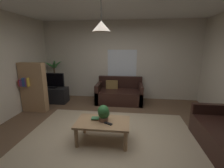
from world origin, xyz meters
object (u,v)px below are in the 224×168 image
object	(u,v)px
couch_under_window	(119,94)
tv	(52,80)
remote_on_table_0	(108,123)
pendant_lamp	(101,26)
potted_plant_on_table	(104,113)
bookshelf_corner	(33,87)
tv_stand	(54,95)
coffee_table	(103,125)
book_on_table_1	(95,118)
potted_palm_corner	(55,79)
book_on_table_0	(96,119)

from	to	relation	value
couch_under_window	tv	size ratio (longest dim) A/B	1.90
remote_on_table_0	pendant_lamp	bearing A→B (deg)	-102.47
remote_on_table_0	potted_plant_on_table	size ratio (longest dim) A/B	0.49
pendant_lamp	tv	bearing A→B (deg)	135.35
bookshelf_corner	potted_plant_on_table	bearing A→B (deg)	-28.97
couch_under_window	tv_stand	distance (m)	2.18
coffee_table	tv_stand	xyz separation A→B (m)	(-2.01, 2.01, -0.11)
tv_stand	remote_on_table_0	bearing A→B (deg)	-44.66
coffee_table	bookshelf_corner	world-z (taller)	bookshelf_corner
coffee_table	book_on_table_1	world-z (taller)	book_on_table_1
bookshelf_corner	book_on_table_1	bearing A→B (deg)	-30.23
book_on_table_1	potted_plant_on_table	distance (m)	0.22
coffee_table	potted_palm_corner	size ratio (longest dim) A/B	0.71
pendant_lamp	book_on_table_0	bearing A→B (deg)	157.55
pendant_lamp	remote_on_table_0	bearing A→B (deg)	-38.93
coffee_table	tv_stand	world-z (taller)	tv_stand
book_on_table_0	bookshelf_corner	size ratio (longest dim) A/B	0.11
couch_under_window	book_on_table_0	xyz separation A→B (m)	(-0.30, -2.21, 0.16)
coffee_table	book_on_table_0	size ratio (longest dim) A/B	6.98
coffee_table	book_on_table_1	bearing A→B (deg)	160.62
potted_plant_on_table	tv_stand	size ratio (longest dim) A/B	0.36
book_on_table_0	book_on_table_1	bearing A→B (deg)	-120.30
tv_stand	pendant_lamp	world-z (taller)	pendant_lamp
potted_plant_on_table	pendant_lamp	bearing A→B (deg)	-126.25
book_on_table_1	pendant_lamp	distance (m)	1.72
pendant_lamp	book_on_table_1	bearing A→B (deg)	160.62
book_on_table_1	potted_palm_corner	xyz separation A→B (m)	(-2.05, 2.49, 0.20)
book_on_table_1	potted_plant_on_table	bearing A→B (deg)	-11.73
book_on_table_1	potted_palm_corner	world-z (taller)	potted_palm_corner
potted_plant_on_table	potted_palm_corner	size ratio (longest dim) A/B	0.23
tv_stand	pendant_lamp	xyz separation A→B (m)	(2.01, -2.01, 1.92)
book_on_table_0	tv_stand	world-z (taller)	tv_stand
book_on_table_1	tv_stand	size ratio (longest dim) A/B	0.16
coffee_table	potted_plant_on_table	bearing A→B (deg)	53.75
book_on_table_0	book_on_table_1	size ratio (longest dim) A/B	1.00
tv_stand	coffee_table	bearing A→B (deg)	-44.95
potted_plant_on_table	tv	size ratio (longest dim) A/B	0.42
book_on_table_0	remote_on_table_0	size ratio (longest dim) A/B	0.92
bookshelf_corner	couch_under_window	bearing A→B (deg)	23.61
pendant_lamp	tv_stand	bearing A→B (deg)	135.05
coffee_table	remote_on_table_0	world-z (taller)	remote_on_table_0
remote_on_table_0	book_on_table_0	bearing A→B (deg)	-93.77
pendant_lamp	coffee_table	bearing A→B (deg)	-116.57
potted_palm_corner	pendant_lamp	world-z (taller)	pendant_lamp
book_on_table_0	remote_on_table_0	distance (m)	0.31
couch_under_window	book_on_table_1	bearing A→B (deg)	-97.92
coffee_table	book_on_table_1	distance (m)	0.19
couch_under_window	potted_palm_corner	size ratio (longest dim) A/B	1.03
book_on_table_0	tv	bearing A→B (deg)	134.02
book_on_table_1	bookshelf_corner	bearing A→B (deg)	149.77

